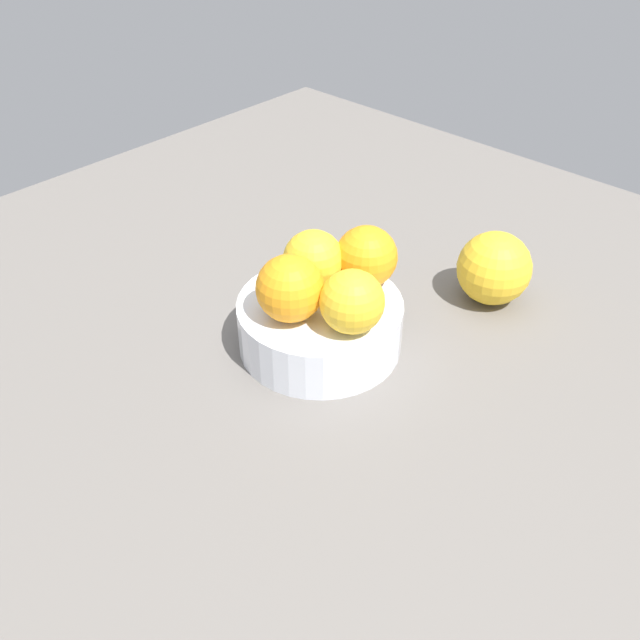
{
  "coord_description": "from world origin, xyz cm",
  "views": [
    {
      "loc": [
        -40.29,
        -37.57,
        45.46
      ],
      "look_at": [
        0.0,
        0.0,
        3.18
      ],
      "focal_mm": 38.96,
      "sensor_mm": 36.0,
      "label": 1
    }
  ],
  "objects_px": {
    "orange_loose_0": "(494,268)",
    "orange_in_bowl_0": "(313,260)",
    "fruit_bowl": "(320,325)",
    "orange_in_bowl_3": "(366,257)",
    "orange_in_bowl_2": "(290,288)",
    "orange_in_bowl_1": "(352,302)"
  },
  "relations": [
    {
      "from": "orange_in_bowl_1",
      "to": "orange_in_bowl_2",
      "type": "relative_size",
      "value": 0.93
    },
    {
      "from": "orange_in_bowl_2",
      "to": "orange_loose_0",
      "type": "bearing_deg",
      "value": -21.7
    },
    {
      "from": "fruit_bowl",
      "to": "orange_in_bowl_0",
      "type": "xyz_separation_m",
      "value": [
        0.02,
        0.03,
        0.06
      ]
    },
    {
      "from": "fruit_bowl",
      "to": "orange_loose_0",
      "type": "distance_m",
      "value": 0.21
    },
    {
      "from": "orange_in_bowl_1",
      "to": "orange_in_bowl_2",
      "type": "distance_m",
      "value": 0.06
    },
    {
      "from": "fruit_bowl",
      "to": "orange_in_bowl_2",
      "type": "xyz_separation_m",
      "value": [
        -0.03,
        0.01,
        0.06
      ]
    },
    {
      "from": "orange_in_bowl_0",
      "to": "orange_loose_0",
      "type": "bearing_deg",
      "value": -32.28
    },
    {
      "from": "orange_in_bowl_1",
      "to": "orange_in_bowl_2",
      "type": "height_order",
      "value": "orange_in_bowl_2"
    },
    {
      "from": "orange_loose_0",
      "to": "orange_in_bowl_0",
      "type": "bearing_deg",
      "value": 147.72
    },
    {
      "from": "orange_in_bowl_0",
      "to": "orange_in_bowl_3",
      "type": "xyz_separation_m",
      "value": [
        0.04,
        -0.03,
        0.0
      ]
    },
    {
      "from": "orange_in_bowl_3",
      "to": "fruit_bowl",
      "type": "bearing_deg",
      "value": 170.18
    },
    {
      "from": "orange_in_bowl_0",
      "to": "orange_in_bowl_2",
      "type": "relative_size",
      "value": 0.95
    },
    {
      "from": "fruit_bowl",
      "to": "orange_in_bowl_3",
      "type": "distance_m",
      "value": 0.08
    },
    {
      "from": "orange_in_bowl_2",
      "to": "orange_in_bowl_3",
      "type": "relative_size",
      "value": 1.03
    },
    {
      "from": "fruit_bowl",
      "to": "orange_in_bowl_3",
      "type": "relative_size",
      "value": 2.62
    },
    {
      "from": "orange_in_bowl_0",
      "to": "orange_loose_0",
      "type": "distance_m",
      "value": 0.21
    },
    {
      "from": "orange_in_bowl_3",
      "to": "orange_in_bowl_1",
      "type": "bearing_deg",
      "value": -149.68
    },
    {
      "from": "fruit_bowl",
      "to": "orange_loose_0",
      "type": "xyz_separation_m",
      "value": [
        0.19,
        -0.08,
        0.02
      ]
    },
    {
      "from": "fruit_bowl",
      "to": "orange_in_bowl_2",
      "type": "height_order",
      "value": "orange_in_bowl_2"
    },
    {
      "from": "orange_in_bowl_0",
      "to": "orange_loose_0",
      "type": "height_order",
      "value": "orange_in_bowl_0"
    },
    {
      "from": "orange_in_bowl_2",
      "to": "orange_in_bowl_3",
      "type": "height_order",
      "value": "orange_in_bowl_2"
    },
    {
      "from": "orange_in_bowl_2",
      "to": "orange_loose_0",
      "type": "height_order",
      "value": "orange_in_bowl_2"
    }
  ]
}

